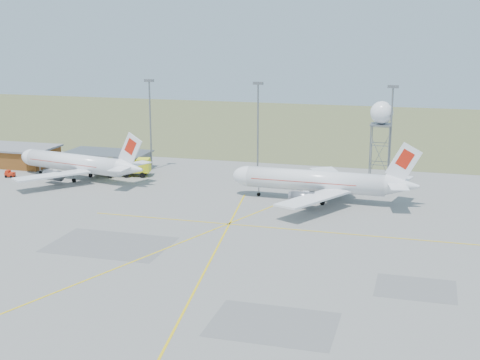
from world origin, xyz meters
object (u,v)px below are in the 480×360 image
(airliner_far, at_px, (77,163))
(fire_truck, at_px, (129,168))
(radar_tower, at_px, (381,137))
(airliner_main, at_px, (318,182))
(baggage_tug, at_px, (10,175))

(airliner_far, height_order, fire_truck, airliner_far)
(airliner_far, xyz_separation_m, radar_tower, (62.28, 14.99, 6.11))
(airliner_main, height_order, airliner_far, airliner_main)
(airliner_far, bearing_deg, fire_truck, -135.34)
(airliner_far, distance_m, radar_tower, 64.35)
(fire_truck, bearing_deg, airliner_far, -161.11)
(airliner_far, bearing_deg, baggage_tug, 21.43)
(airliner_far, xyz_separation_m, fire_truck, (9.30, 5.84, -1.57))
(radar_tower, distance_m, baggage_tug, 79.81)
(radar_tower, relative_size, baggage_tug, 8.12)
(airliner_far, distance_m, fire_truck, 11.09)
(fire_truck, bearing_deg, radar_tower, -3.40)
(airliner_main, relative_size, baggage_tug, 16.86)
(airliner_far, relative_size, fire_truck, 3.20)
(airliner_main, distance_m, airliner_far, 52.58)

